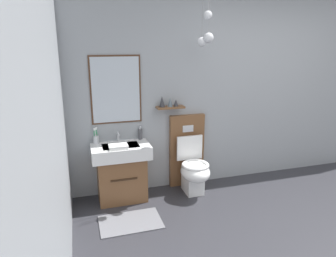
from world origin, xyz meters
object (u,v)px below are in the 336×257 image
at_px(soap_dispenser, 140,134).
at_px(folded_hand_towel, 118,147).
at_px(toilet, 191,163).
at_px(vanity_sink_left, 121,170).
at_px(toothbrush_cup, 96,139).

relative_size(soap_dispenser, folded_hand_towel, 0.78).
height_order(toilet, soap_dispenser, toilet).
height_order(soap_dispenser, folded_hand_towel, soap_dispenser).
bearing_deg(toilet, vanity_sink_left, 179.31).
height_order(toilet, folded_hand_towel, toilet).
bearing_deg(folded_hand_towel, toothbrush_cup, 130.13).
relative_size(toothbrush_cup, folded_hand_towel, 0.92).
xyz_separation_m(toothbrush_cup, folded_hand_towel, (0.23, -0.28, -0.04)).
distance_m(vanity_sink_left, toothbrush_cup, 0.50).
relative_size(toilet, toothbrush_cup, 4.93).
xyz_separation_m(soap_dispenser, folded_hand_towel, (-0.32, -0.29, -0.05)).
bearing_deg(vanity_sink_left, folded_hand_towel, -107.28).
height_order(toothbrush_cup, soap_dispenser, toothbrush_cup).
xyz_separation_m(toilet, soap_dispenser, (-0.64, 0.17, 0.42)).
height_order(toilet, toothbrush_cup, toilet).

